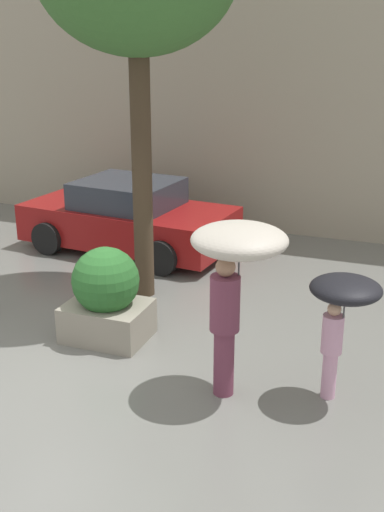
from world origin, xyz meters
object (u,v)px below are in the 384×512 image
at_px(parked_car_near, 129,218).
at_px(person_adult, 236,261).
at_px(person_child, 342,303).
at_px(planter_box, 106,296).

bearing_deg(parked_car_near, person_adult, -135.59).
bearing_deg(person_adult, person_child, -23.12).
bearing_deg(parked_car_near, planter_box, -152.72).
height_order(planter_box, parked_car_near, parked_car_near).
relative_size(person_adult, parked_car_near, 0.50).
relative_size(planter_box, person_adult, 0.64).
bearing_deg(person_child, person_adult, -156.29).
distance_m(planter_box, parked_car_near, 3.72).
xyz_separation_m(planter_box, parked_car_near, (-1.36, 3.46, 0.01)).
distance_m(person_adult, parked_car_near, 5.44).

